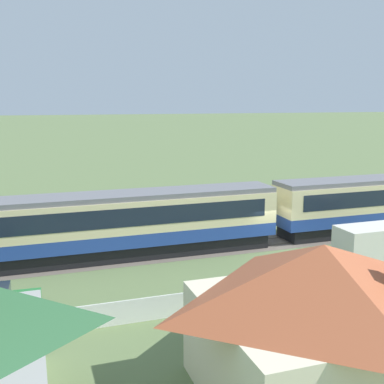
{
  "coord_description": "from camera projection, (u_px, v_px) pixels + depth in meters",
  "views": [
    {
      "loc": [
        -14.23,
        -26.33,
        9.29
      ],
      "look_at": [
        -4.13,
        3.41,
        3.29
      ],
      "focal_mm": 45.0,
      "sensor_mm": 36.0,
      "label": 1
    }
  ],
  "objects": [
    {
      "name": "ground_plane",
      "position": [
        270.0,
        248.0,
        30.73
      ],
      "size": [
        600.0,
        600.0,
        0.0
      ],
      "primitive_type": "plane",
      "color": "#607547"
    },
    {
      "name": "passenger_train",
      "position": [
        111.0,
        223.0,
        28.37
      ],
      "size": [
        65.03,
        2.85,
        3.93
      ],
      "color": "#234293",
      "rests_on": "ground_plane"
    },
    {
      "name": "railway_track",
      "position": [
        161.0,
        253.0,
        29.72
      ],
      "size": [
        120.76,
        3.6,
        0.04
      ],
      "color": "#665B51",
      "rests_on": "ground_plane"
    },
    {
      "name": "cottage_terracotta_roof_2",
      "position": [
        321.0,
        320.0,
        14.87
      ],
      "size": [
        7.54,
        6.54,
        5.03
      ],
      "color": "beige",
      "rests_on": "ground_plane"
    }
  ]
}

